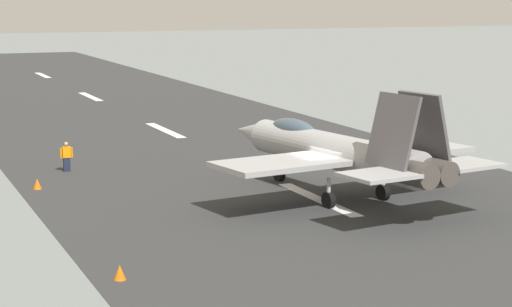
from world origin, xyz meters
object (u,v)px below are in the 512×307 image
object	(u,v)px
crew_person	(67,157)
marker_cone_near	(120,273)
marker_cone_mid	(37,184)
fighter_jet	(336,150)

from	to	relation	value
crew_person	marker_cone_near	bearing A→B (deg)	173.66
marker_cone_mid	crew_person	bearing A→B (deg)	-28.59
marker_cone_near	marker_cone_mid	size ratio (longest dim) A/B	1.00
fighter_jet	marker_cone_mid	bearing A→B (deg)	60.02
fighter_jet	crew_person	distance (m)	15.90
marker_cone_near	fighter_jet	bearing A→B (deg)	-54.44
marker_cone_near	marker_cone_mid	bearing A→B (deg)	0.00
crew_person	marker_cone_near	world-z (taller)	crew_person
crew_person	marker_cone_near	distance (m)	21.14
fighter_jet	marker_cone_mid	xyz separation A→B (m)	(7.47, 12.94, -2.06)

